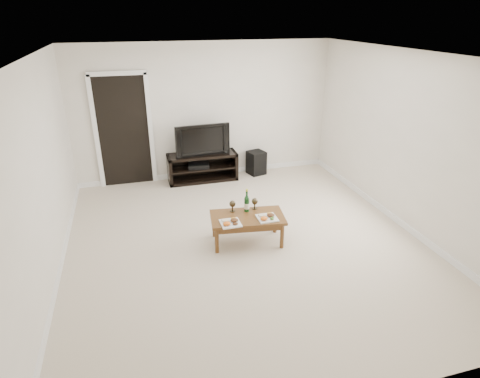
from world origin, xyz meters
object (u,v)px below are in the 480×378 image
Objects in this scene: television at (201,139)px; subwoofer at (256,163)px; coffee_table at (247,229)px; media_console at (203,167)px.

television is 2.20× the size of subwoofer.
coffee_table is (0.18, -2.49, -0.64)m from television.
subwoofer is (1.13, 0.05, -0.04)m from media_console.
television is (0.00, 0.00, 0.58)m from media_console.
television is 2.57m from coffee_table.
media_console is 2.83× the size of subwoofer.
television reaches higher than coffee_table.
coffee_table is at bearing -89.44° from television.
subwoofer is 2.71m from coffee_table.
media_console is 1.13m from subwoofer.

